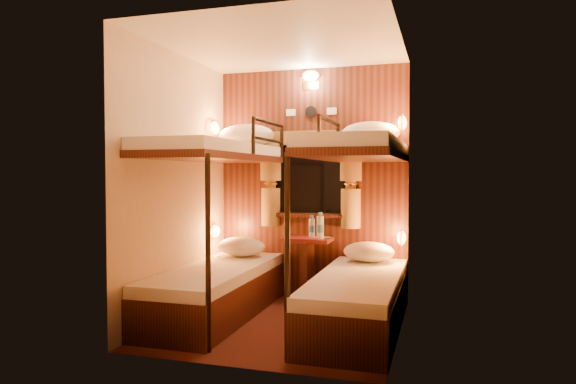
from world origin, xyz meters
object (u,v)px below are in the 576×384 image
(bunk_right, at_px, (358,262))
(table, at_px, (307,260))
(bunk_left, at_px, (217,255))
(bottle_right, at_px, (320,227))
(bottle_left, at_px, (312,228))

(bunk_right, distance_m, table, 1.02)
(bunk_left, xyz_separation_m, bottle_right, (0.79, 0.76, 0.21))
(bottle_left, relative_size, bottle_right, 0.85)
(bottle_right, bearing_deg, bunk_right, -56.43)
(bunk_right, relative_size, bottle_left, 8.41)
(bottle_left, bearing_deg, bunk_left, -129.64)
(table, distance_m, bottle_left, 0.34)
(table, bearing_deg, bottle_left, 50.84)
(bottle_left, distance_m, bottle_right, 0.13)
(bunk_left, distance_m, bottle_right, 1.12)
(bunk_left, height_order, bottle_right, bunk_left)
(bunk_right, xyz_separation_m, bottle_right, (-0.50, 0.76, 0.21))
(bunk_left, bearing_deg, bunk_right, 0.00)
(bottle_left, xyz_separation_m, bottle_right, (0.11, -0.07, 0.02))
(table, bearing_deg, bunk_left, -129.67)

